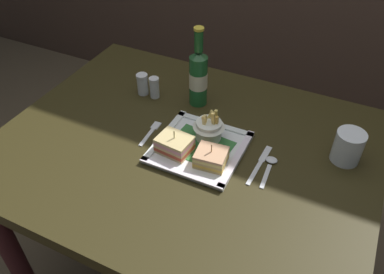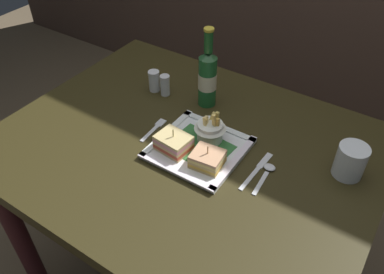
{
  "view_description": "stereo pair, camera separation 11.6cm",
  "coord_description": "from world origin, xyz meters",
  "views": [
    {
      "loc": [
        0.41,
        -0.79,
        1.57
      ],
      "look_at": [
        0.02,
        -0.0,
        0.82
      ],
      "focal_mm": 36.69,
      "sensor_mm": 36.0,
      "label": 1
    },
    {
      "loc": [
        0.51,
        -0.74,
        1.57
      ],
      "look_at": [
        0.02,
        -0.0,
        0.82
      ],
      "focal_mm": 36.69,
      "sensor_mm": 36.0,
      "label": 2
    }
  ],
  "objects": [
    {
      "name": "sandwich_half_right",
      "position": [
        0.11,
        -0.05,
        0.81
      ],
      "size": [
        0.09,
        0.09,
        0.07
      ],
      "color": "tan",
      "rests_on": "square_plate"
    },
    {
      "name": "sandwich_half_left",
      "position": [
        -0.01,
        -0.05,
        0.81
      ],
      "size": [
        0.1,
        0.09,
        0.08
      ],
      "color": "tan",
      "rests_on": "square_plate"
    },
    {
      "name": "pepper_shaker",
      "position": [
        -0.21,
        0.18,
        0.81
      ],
      "size": [
        0.03,
        0.03,
        0.08
      ],
      "color": "silver",
      "rests_on": "dining_table"
    },
    {
      "name": "knife",
      "position": [
        0.23,
        0.02,
        0.78
      ],
      "size": [
        0.02,
        0.18,
        0.0
      ],
      "color": "silver",
      "rests_on": "dining_table"
    },
    {
      "name": "beer_bottle",
      "position": [
        -0.06,
        0.21,
        0.88
      ],
      "size": [
        0.06,
        0.06,
        0.28
      ],
      "color": "#1D5E2A",
      "rests_on": "dining_table"
    },
    {
      "name": "square_plate",
      "position": [
        0.05,
        -0.0,
        0.78
      ],
      "size": [
        0.26,
        0.26,
        0.02
      ],
      "color": "white",
      "rests_on": "dining_table"
    },
    {
      "name": "dining_table",
      "position": [
        0.0,
        0.0,
        0.66
      ],
      "size": [
        1.14,
        0.89,
        0.78
      ],
      "color": "#2C2610",
      "rests_on": "ground_plane"
    },
    {
      "name": "salt_shaker",
      "position": [
        -0.26,
        0.18,
        0.81
      ],
      "size": [
        0.04,
        0.04,
        0.08
      ],
      "color": "silver",
      "rests_on": "dining_table"
    },
    {
      "name": "fries_cup",
      "position": [
        0.06,
        0.05,
        0.83
      ],
      "size": [
        0.1,
        0.1,
        0.11
      ],
      "color": "white",
      "rests_on": "square_plate"
    },
    {
      "name": "fork",
      "position": [
        -0.12,
        0.0,
        0.78
      ],
      "size": [
        0.03,
        0.13,
        0.0
      ],
      "color": "silver",
      "rests_on": "dining_table"
    },
    {
      "name": "spoon",
      "position": [
        0.26,
        0.02,
        0.78
      ],
      "size": [
        0.04,
        0.13,
        0.01
      ],
      "color": "silver",
      "rests_on": "dining_table"
    },
    {
      "name": "water_glass",
      "position": [
        0.45,
        0.14,
        0.82
      ],
      "size": [
        0.08,
        0.08,
        0.1
      ],
      "color": "silver",
      "rests_on": "dining_table"
    }
  ]
}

